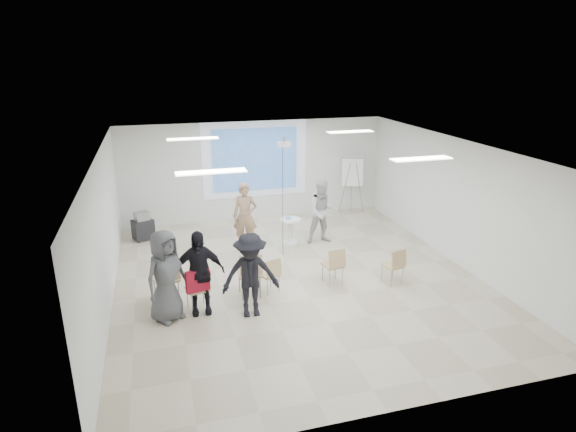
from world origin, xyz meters
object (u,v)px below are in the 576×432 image
object	(u,v)px
chair_far_left	(167,277)
chair_right_far	(395,263)
audience_outer	(165,271)
chair_center	(271,272)
audience_left	(198,267)
chair_right_inner	(334,263)
laptop	(249,272)
flipchart_easel	(353,172)
pedestal_table	(291,229)
audience_mid	(250,270)
chair_left_mid	(198,287)
av_cart	(143,227)
player_left	(245,212)
chair_left_inner	(250,271)
player_right	(323,208)

from	to	relation	value
chair_far_left	chair_right_far	distance (m)	4.89
audience_outer	chair_center	bearing A→B (deg)	-23.64
audience_outer	audience_left	bearing A→B (deg)	-28.64
chair_right_inner	audience_outer	world-z (taller)	audience_outer
laptop	chair_right_inner	bearing A→B (deg)	179.92
audience_left	flipchart_easel	world-z (taller)	audience_left
pedestal_table	audience_left	xyz separation A→B (m)	(-2.73, -3.06, 0.59)
audience_mid	chair_left_mid	bearing A→B (deg)	157.57
chair_far_left	av_cart	distance (m)	3.89
player_left	chair_left_inner	size ratio (longest dim) A/B	1.98
chair_far_left	chair_left_inner	bearing A→B (deg)	-29.84
player_right	chair_right_inner	bearing A→B (deg)	-99.28
audience_outer	player_right	bearing A→B (deg)	-1.59
pedestal_table	audience_left	bearing A→B (deg)	-131.75
player_right	av_cart	size ratio (longest dim) A/B	2.43
audience_left	flipchart_easel	distance (m)	7.37
audience_left	audience_outer	world-z (taller)	audience_outer
player_left	audience_outer	distance (m)	3.82
chair_far_left	audience_outer	size ratio (longest dim) A/B	0.47
chair_right_inner	audience_mid	xyz separation A→B (m)	(-2.03, -0.81, 0.46)
chair_right_far	audience_mid	world-z (taller)	audience_mid
flipchart_easel	chair_right_far	bearing A→B (deg)	-83.06
audience_outer	flipchart_easel	size ratio (longest dim) A/B	1.11
chair_left_inner	laptop	bearing A→B (deg)	90.13
chair_left_inner	chair_right_inner	bearing A→B (deg)	3.12
player_left	laptop	xyz separation A→B (m)	(-0.43, -2.63, -0.46)
audience_outer	chair_right_far	bearing A→B (deg)	-35.03
pedestal_table	player_right	world-z (taller)	player_right
flipchart_easel	chair_far_left	bearing A→B (deg)	-123.78
player_left	chair_center	world-z (taller)	player_left
chair_left_mid	player_left	bearing A→B (deg)	50.15
chair_left_inner	chair_right_far	world-z (taller)	chair_left_inner
player_right	chair_right_far	size ratio (longest dim) A/B	2.29
chair_right_inner	audience_mid	distance (m)	2.23
chair_left_mid	audience_outer	world-z (taller)	audience_outer
player_left	chair_left_inner	xyz separation A→B (m)	(-0.43, -2.74, -0.40)
chair_right_far	audience_outer	world-z (taller)	audience_outer
audience_mid	av_cart	size ratio (longest dim) A/B	2.44
chair_right_far	chair_left_mid	bearing A→B (deg)	166.22
chair_left_inner	audience_left	distance (m)	1.20
flipchart_easel	player_right	bearing A→B (deg)	-109.91
chair_left_inner	chair_center	bearing A→B (deg)	9.62
chair_left_mid	chair_right_far	bearing A→B (deg)	-12.96
chair_far_left	chair_right_far	xyz separation A→B (m)	(4.86, -0.49, -0.07)
chair_center	audience_mid	bearing A→B (deg)	-149.00
player_left	chair_center	size ratio (longest dim) A/B	2.48
audience_mid	flipchart_easel	xyz separation A→B (m)	(4.39, 5.45, 0.38)
audience_mid	audience_outer	size ratio (longest dim) A/B	0.95
chair_right_far	flipchart_easel	size ratio (longest dim) A/B	0.46
audience_mid	player_right	bearing A→B (deg)	53.70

